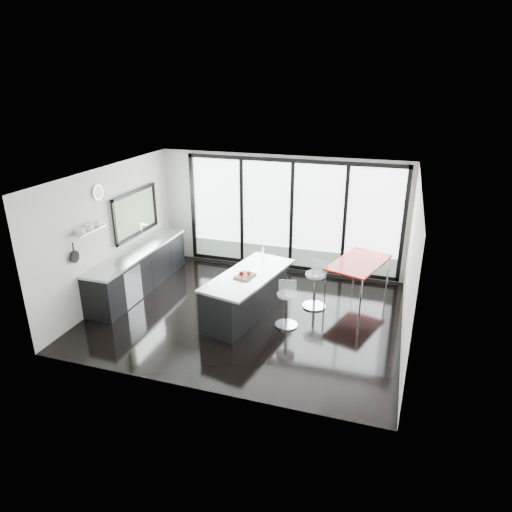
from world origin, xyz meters
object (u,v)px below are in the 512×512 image
(bar_stool_near, at_px, (287,310))
(red_table, at_px, (357,280))
(island, at_px, (246,294))
(bar_stool_far, at_px, (315,290))

(bar_stool_near, bearing_deg, red_table, 43.70)
(island, relative_size, red_table, 1.52)
(bar_stool_near, relative_size, bar_stool_far, 0.91)
(bar_stool_near, bearing_deg, bar_stool_far, 57.45)
(bar_stool_near, xyz_separation_m, bar_stool_far, (0.36, 0.93, 0.03))
(island, relative_size, bar_stool_far, 3.13)
(bar_stool_far, xyz_separation_m, red_table, (0.79, 0.71, 0.04))
(bar_stool_far, distance_m, red_table, 1.06)
(island, height_order, bar_stool_far, island)
(bar_stool_near, bearing_deg, island, 156.90)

